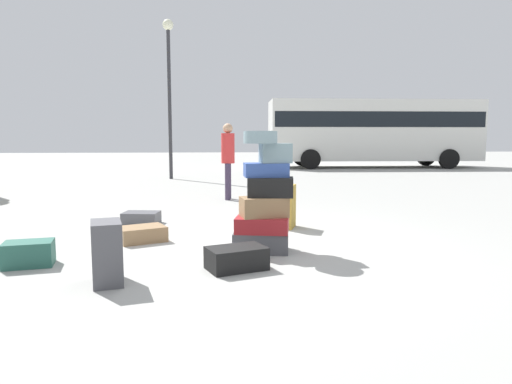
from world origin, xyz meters
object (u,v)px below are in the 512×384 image
Objects in this scene: suitcase_tower at (265,201)px; person_bearded_onlooker at (228,154)px; suitcase_charcoal_left_side at (141,218)px; suitcase_tan_behind_tower at (289,206)px; suitcase_teal_right_side at (29,254)px; suitcase_charcoal_white_trunk at (107,253)px; suitcase_black_upright_blue at (236,258)px; suitcase_brown_foreground_near at (142,234)px; parked_bus at (373,129)px; lamp_post at (169,74)px.

person_bearded_onlooker reaches higher than suitcase_tower.
suitcase_tan_behind_tower is (2.34, -0.55, 0.24)m from suitcase_charcoal_left_side.
suitcase_teal_right_side reaches higher than suitcase_charcoal_left_side.
suitcase_tower is 2.72m from suitcase_charcoal_left_side.
suitcase_tower is at bearing -90.40° from suitcase_tan_behind_tower.
suitcase_tower is 2.44× the size of suitcase_charcoal_white_trunk.
suitcase_tower is 2.43× the size of suitcase_black_upright_blue.
suitcase_tan_behind_tower is 3.59m from person_bearded_onlooker.
person_bearded_onlooker is (1.31, 4.19, 0.92)m from suitcase_brown_foreground_near.
parked_bus is at bearing 66.95° from suitcase_charcoal_left_side.
suitcase_black_upright_blue is 1.02× the size of suitcase_brown_foreground_near.
person_bearded_onlooker reaches higher than suitcase_charcoal_white_trunk.
suitcase_charcoal_left_side is at bearing -88.25° from lamp_post.
person_bearded_onlooker is at bearing 93.33° from suitcase_tower.
suitcase_charcoal_left_side is 2.56m from suitcase_teal_right_side.
parked_bus is 1.87× the size of lamp_post.
suitcase_black_upright_blue is (-0.39, -0.77, -0.50)m from suitcase_tower.
suitcase_black_upright_blue is 18.33m from parked_bus.
suitcase_brown_foreground_near is at bearing 35.90° from suitcase_teal_right_side.
lamp_post is at bearing 76.33° from suitcase_teal_right_side.
suitcase_tower is at bearing -78.83° from lamp_post.
suitcase_charcoal_white_trunk is 1.22m from suitcase_teal_right_side.
person_bearded_onlooker is (2.36, 5.29, 0.89)m from suitcase_teal_right_side.
lamp_post is at bearing 68.50° from suitcase_brown_foreground_near.
suitcase_charcoal_white_trunk reaches higher than suitcase_black_upright_blue.
parked_bus is at bearing 48.90° from suitcase_charcoal_white_trunk.
suitcase_tan_behind_tower is 0.07× the size of parked_bus.
parked_bus is at bearing 66.25° from suitcase_tower.
suitcase_teal_right_side is at bearing 151.46° from suitcase_black_upright_blue.
parked_bus is at bearing 46.14° from suitcase_black_upright_blue.
suitcase_tan_behind_tower is (2.18, 2.56, 0.03)m from suitcase_charcoal_white_trunk.
suitcase_black_upright_blue is 3.09m from suitcase_charcoal_left_side.
suitcase_teal_right_side is at bearing 130.67° from suitcase_charcoal_white_trunk.
person_bearded_onlooker is at bearing 55.42° from suitcase_teal_right_side.
suitcase_charcoal_left_side is 0.33× the size of person_bearded_onlooker.
suitcase_tan_behind_tower is 9.88m from lamp_post.
parked_bus is (7.39, 16.68, 1.71)m from suitcase_black_upright_blue.
parked_bus is at bearing 31.29° from lamp_post.
suitcase_teal_right_side is 0.09× the size of lamp_post.
person_bearded_onlooker is at bearing 123.69° from suitcase_tan_behind_tower.
suitcase_brown_foreground_near is at bearing -71.79° from suitcase_charcoal_left_side.
suitcase_charcoal_left_side is 0.11× the size of lamp_post.
lamp_post reaches higher than person_bearded_onlooker.
person_bearded_onlooker reaches higher than suitcase_charcoal_left_side.
suitcase_tan_behind_tower reaches higher than suitcase_charcoal_white_trunk.
suitcase_charcoal_white_trunk reaches higher than suitcase_teal_right_side.
suitcase_brown_foreground_near is 2.27m from suitcase_tan_behind_tower.
lamp_post reaches higher than suitcase_charcoal_white_trunk.
parked_bus reaches higher than suitcase_brown_foreground_near.
suitcase_black_upright_blue is 5.71m from person_bearded_onlooker.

